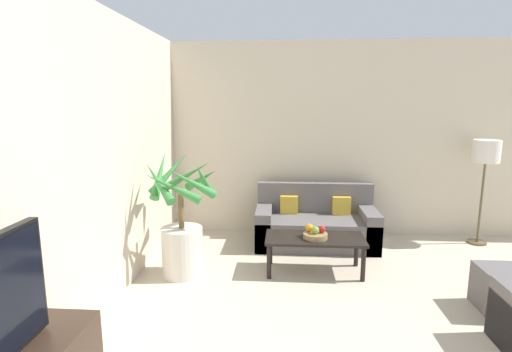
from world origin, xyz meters
name	(u,v)px	position (x,y,z in m)	size (l,w,h in m)	color
wall_back	(424,140)	(0.00, 6.69, 1.35)	(8.62, 0.06, 2.70)	beige
wall_left	(23,188)	(-3.54, 3.33, 1.35)	(0.06, 8.26, 2.70)	beige
potted_palm	(182,230)	(-3.02, 5.10, 0.52)	(0.84, 0.84, 1.36)	beige
sofa_loveseat	(315,225)	(-1.50, 6.17, 0.26)	(1.56, 0.77, 0.79)	#605B5B
floor_lamp	(486,157)	(0.68, 6.34, 1.18)	(0.34, 0.34, 1.39)	brown
coffee_table	(315,242)	(-1.58, 5.26, 0.35)	(1.08, 0.49, 0.41)	black
fruit_bowl	(315,236)	(-1.58, 5.23, 0.44)	(0.27, 0.27, 0.06)	#997A4C
apple_red	(322,229)	(-1.50, 5.25, 0.50)	(0.08, 0.08, 0.08)	red
apple_green	(315,230)	(-1.58, 5.21, 0.51)	(0.08, 0.08, 0.08)	olive
orange_fruit	(309,228)	(-1.64, 5.28, 0.51)	(0.09, 0.09, 0.09)	orange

